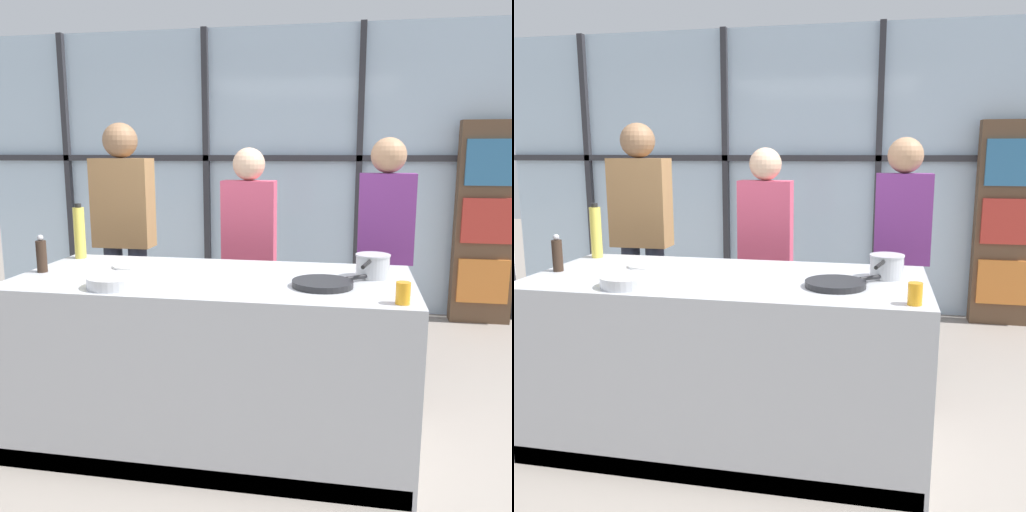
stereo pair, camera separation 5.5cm
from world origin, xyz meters
TOP-DOWN VIEW (x-y plane):
  - ground_plane at (0.00, 0.00)m, footprint 18.00×18.00m
  - back_window_wall at (0.00, 2.73)m, footprint 6.40×0.10m
  - bookshelf at (1.94, 2.55)m, footprint 0.54×0.19m
  - demo_island at (0.00, -0.00)m, footprint 2.11×0.95m
  - spectator_far_left at (-0.95, 1.01)m, footprint 0.43×0.25m
  - spectator_center_left at (0.00, 1.01)m, footprint 0.38×0.23m
  - spectator_center_right at (0.95, 1.01)m, footprint 0.37×0.24m
  - frying_pan at (0.60, -0.12)m, footprint 0.46×0.41m
  - saucepan at (0.84, 0.12)m, footprint 0.18×0.33m
  - white_plate at (-0.51, 0.17)m, footprint 0.26×0.26m
  - mixing_bowl at (-0.42, -0.31)m, footprint 0.27×0.27m
  - oil_bottle at (-0.95, 0.35)m, footprint 0.07×0.07m
  - pepper_grinder at (-0.96, -0.06)m, footprint 0.06×0.06m
  - juice_glass_near at (0.95, -0.38)m, footprint 0.06×0.06m

SIDE VIEW (x-z plane):
  - ground_plane at x=0.00m, z-range 0.00..0.00m
  - demo_island at x=0.00m, z-range 0.00..0.94m
  - bookshelf at x=1.94m, z-range 0.00..1.89m
  - white_plate at x=-0.51m, z-range 0.94..0.95m
  - spectator_center_left at x=0.00m, z-range 0.13..1.76m
  - frying_pan at x=0.60m, z-range 0.94..0.97m
  - mixing_bowl at x=-0.42m, z-range 0.94..1.00m
  - juice_glass_near at x=0.95m, z-range 0.94..1.04m
  - spectator_center_right at x=0.95m, z-range 0.15..1.84m
  - saucepan at x=0.84m, z-range 0.94..1.07m
  - pepper_grinder at x=-0.96m, z-range 0.93..1.14m
  - spectator_far_left at x=-0.95m, z-range 0.14..1.95m
  - oil_bottle at x=-0.95m, z-range 0.93..1.28m
  - back_window_wall at x=0.00m, z-range 0.00..2.80m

